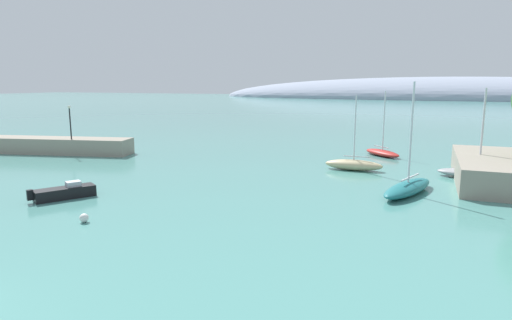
# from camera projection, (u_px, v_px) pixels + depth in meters

# --- Properties ---
(breakwater_rocks) EXTENTS (23.41, 8.52, 1.99)m
(breakwater_rocks) POSITION_uv_depth(u_px,v_px,m) (43.00, 145.00, 55.77)
(breakwater_rocks) COLOR gray
(breakwater_rocks) RESTS_ON ground
(distant_ridge) EXTENTS (270.10, 70.20, 24.06)m
(distant_ridge) POSITION_uv_depth(u_px,v_px,m) (450.00, 99.00, 242.32)
(distant_ridge) COLOR #8E99AD
(distant_ridge) RESTS_ON ground
(sailboat_grey_near_shore) EXTENTS (7.51, 3.37, 8.43)m
(sailboat_grey_near_shore) POSITION_uv_depth(u_px,v_px,m) (479.00, 173.00, 40.83)
(sailboat_grey_near_shore) COLOR gray
(sailboat_grey_near_shore) RESTS_ON water
(sailboat_teal_mid_mooring) EXTENTS (4.51, 8.18, 8.99)m
(sailboat_teal_mid_mooring) POSITION_uv_depth(u_px,v_px,m) (408.00, 187.00, 35.26)
(sailboat_teal_mid_mooring) COLOR #1E6B70
(sailboat_teal_mid_mooring) RESTS_ON water
(sailboat_sand_outer_mooring) EXTENTS (5.87, 1.78, 7.69)m
(sailboat_sand_outer_mooring) POSITION_uv_depth(u_px,v_px,m) (354.00, 164.00, 44.86)
(sailboat_sand_outer_mooring) COLOR #C6B284
(sailboat_sand_outer_mooring) RESTS_ON water
(sailboat_red_end_of_line) EXTENTS (5.32, 5.23, 7.91)m
(sailboat_red_end_of_line) POSITION_uv_depth(u_px,v_px,m) (382.00, 152.00, 53.52)
(sailboat_red_end_of_line) COLOR red
(sailboat_red_end_of_line) RESTS_ON water
(motorboat_black_foreground) EXTENTS (3.50, 4.63, 1.26)m
(motorboat_black_foreground) POSITION_uv_depth(u_px,v_px,m) (65.00, 192.00, 33.97)
(motorboat_black_foreground) COLOR black
(motorboat_black_foreground) RESTS_ON water
(mooring_buoy_white) EXTENTS (0.58, 0.58, 0.58)m
(mooring_buoy_white) POSITION_uv_depth(u_px,v_px,m) (84.00, 218.00, 28.14)
(mooring_buoy_white) COLOR silver
(mooring_buoy_white) RESTS_ON water
(harbor_lamp_post) EXTENTS (0.36, 0.36, 4.15)m
(harbor_lamp_post) POSITION_uv_depth(u_px,v_px,m) (70.00, 118.00, 53.34)
(harbor_lamp_post) COLOR black
(harbor_lamp_post) RESTS_ON breakwater_rocks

